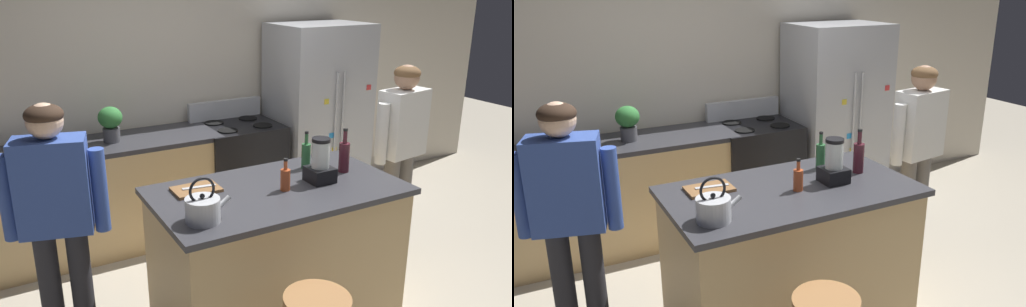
% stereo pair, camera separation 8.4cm
% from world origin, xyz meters
% --- Properties ---
extents(back_wall, '(8.00, 0.10, 2.70)m').
position_xyz_m(back_wall, '(0.00, 1.95, 1.35)').
color(back_wall, beige).
rests_on(back_wall, ground_plane).
extents(kitchen_island, '(1.64, 0.91, 0.95)m').
position_xyz_m(kitchen_island, '(0.00, 0.00, 0.48)').
color(kitchen_island, tan).
rests_on(kitchen_island, ground_plane).
extents(back_counter_run, '(2.00, 0.64, 0.95)m').
position_xyz_m(back_counter_run, '(-0.80, 1.55, 0.48)').
color(back_counter_run, tan).
rests_on(back_counter_run, ground_plane).
extents(refrigerator, '(0.90, 0.73, 1.85)m').
position_xyz_m(refrigerator, '(1.36, 1.50, 0.93)').
color(refrigerator, '#B7BABF').
rests_on(refrigerator, ground_plane).
extents(stove_range, '(0.76, 0.65, 1.13)m').
position_xyz_m(stove_range, '(0.47, 1.52, 0.49)').
color(stove_range, black).
rests_on(stove_range, ground_plane).
extents(person_by_island_left, '(0.59, 0.32, 1.62)m').
position_xyz_m(person_by_island_left, '(-1.34, 0.24, 0.98)').
color(person_by_island_left, '#26262B').
rests_on(person_by_island_left, ground_plane).
extents(person_by_sink_right, '(0.60, 0.28, 1.61)m').
position_xyz_m(person_by_sink_right, '(1.39, 0.33, 0.98)').
color(person_by_sink_right, '#66605B').
rests_on(person_by_sink_right, ground_plane).
extents(potted_plant, '(0.20, 0.20, 0.30)m').
position_xyz_m(potted_plant, '(-0.70, 1.55, 1.12)').
color(potted_plant, '#4C4C51').
rests_on(potted_plant, back_counter_run).
extents(blender_appliance, '(0.17, 0.17, 0.30)m').
position_xyz_m(blender_appliance, '(0.31, -0.03, 1.08)').
color(blender_appliance, black).
rests_on(blender_appliance, kitchen_island).
extents(bottle_olive_oil, '(0.07, 0.07, 0.28)m').
position_xyz_m(bottle_olive_oil, '(0.37, 0.23, 1.05)').
color(bottle_olive_oil, '#2D6638').
rests_on(bottle_olive_oil, kitchen_island).
extents(bottle_cooking_sauce, '(0.06, 0.06, 0.22)m').
position_xyz_m(bottle_cooking_sauce, '(0.02, -0.05, 1.03)').
color(bottle_cooking_sauce, '#B24C26').
rests_on(bottle_cooking_sauce, kitchen_island).
extents(bottle_wine, '(0.08, 0.08, 0.32)m').
position_xyz_m(bottle_wine, '(0.57, 0.05, 1.07)').
color(bottle_wine, '#471923').
rests_on(bottle_wine, kitchen_island).
extents(tea_kettle, '(0.28, 0.20, 0.27)m').
position_xyz_m(tea_kettle, '(-0.62, -0.22, 1.03)').
color(tea_kettle, '#B7BABF').
rests_on(tea_kettle, kitchen_island).
extents(cutting_board, '(0.30, 0.20, 0.02)m').
position_xyz_m(cutting_board, '(-0.49, 0.21, 0.96)').
color(cutting_board, brown).
rests_on(cutting_board, kitchen_island).
extents(chef_knife, '(0.22, 0.06, 0.01)m').
position_xyz_m(chef_knife, '(-0.47, 0.21, 0.97)').
color(chef_knife, '#B7BABF').
rests_on(chef_knife, cutting_board).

